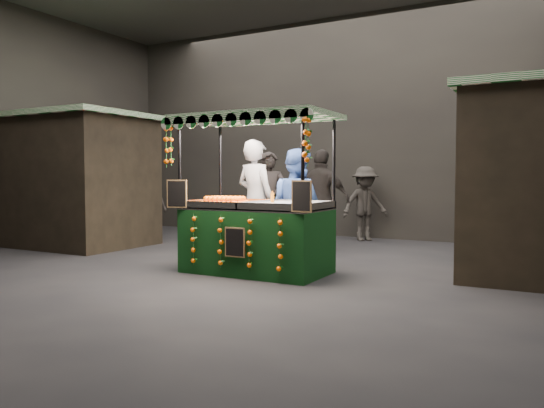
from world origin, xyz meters
The scene contains 10 objects.
ground centered at (0.00, 0.00, 0.00)m, with size 12.00×12.00×0.00m, color black.
market_hall centered at (0.00, 0.00, 3.38)m, with size 12.10×10.10×5.05m.
neighbour_stall_left centered at (-4.40, 1.00, 1.31)m, with size 3.00×2.20×2.60m.
juice_stall centered at (0.37, 0.05, 0.70)m, with size 2.32×1.36×2.25m.
vendor_grey centered at (-0.21, 1.02, 0.99)m, with size 0.80×0.60×1.97m.
vendor_blue centered at (0.56, 0.97, 0.90)m, with size 1.02×0.88×1.81m.
shopper_0 centered at (-0.72, 2.41, 0.92)m, with size 0.80×0.71×1.85m.
shopper_2 centered at (0.23, 2.73, 0.94)m, with size 1.12×0.50×1.88m.
shopper_3 centered at (0.49, 4.45, 0.79)m, with size 1.15×1.14×1.59m.
shopper_4 centered at (-4.13, 2.80, 0.91)m, with size 0.98×0.72×1.83m.
Camera 1 is at (4.17, -6.46, 1.38)m, focal length 35.15 mm.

